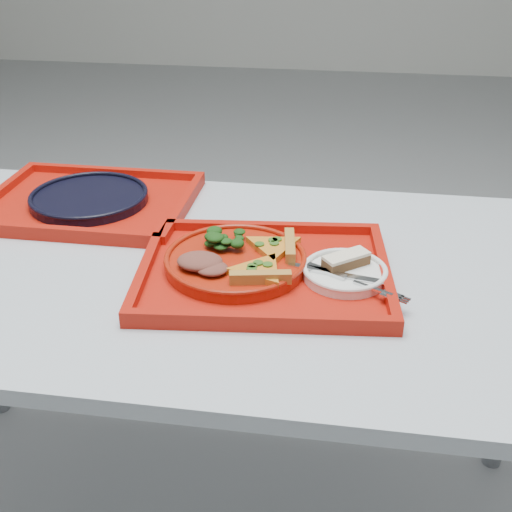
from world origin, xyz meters
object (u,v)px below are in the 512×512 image
object	(u,v)px
dinner_plate	(236,262)
tray_far	(90,205)
tray_main	(264,274)
dessert_bar	(346,260)
navy_plate	(89,199)

from	to	relation	value
dinner_plate	tray_far	bearing A→B (deg)	147.65
tray_main	tray_far	distance (m)	0.50
tray_far	dessert_bar	size ratio (longest dim) A/B	5.09
navy_plate	dinner_plate	bearing A→B (deg)	-32.35
tray_far	navy_plate	xyz separation A→B (m)	(0.00, 0.00, 0.01)
tray_main	navy_plate	distance (m)	0.50
tray_main	dessert_bar	world-z (taller)	dessert_bar
dessert_bar	dinner_plate	bearing A→B (deg)	143.89
tray_main	dinner_plate	world-z (taller)	dinner_plate
tray_main	tray_far	bearing A→B (deg)	144.43
tray_far	dessert_bar	xyz separation A→B (m)	(0.58, -0.23, 0.03)
dessert_bar	tray_far	bearing A→B (deg)	119.90
tray_far	navy_plate	bearing A→B (deg)	0.00
dinner_plate	navy_plate	distance (m)	0.44
dinner_plate	tray_main	bearing A→B (deg)	-10.30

